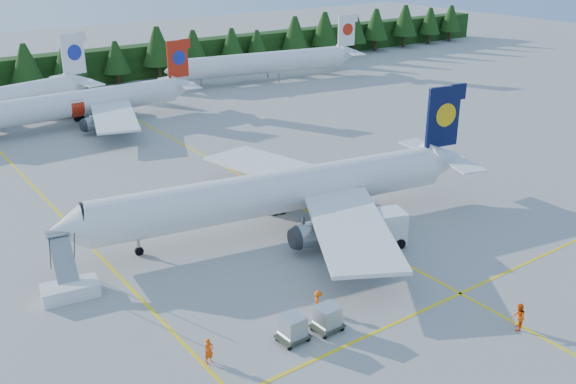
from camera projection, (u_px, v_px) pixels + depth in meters
ground at (348, 284)px, 49.86m from camera, size 320.00×320.00×0.00m
taxi_stripe_a at (83, 239)px, 57.33m from camera, size 0.25×120.00×0.01m
taxi_stripe_b at (268, 190)px, 68.16m from camera, size 0.25×120.00×0.01m
taxi_stripe_cross at (404, 319)px, 45.34m from camera, size 80.00×0.25×0.01m
treeline_hedge at (38, 73)px, 110.47m from camera, size 220.00×4.00×6.00m
airliner_navy at (269, 194)px, 57.94m from camera, size 39.38×32.12×11.54m
airliner_red at (70, 105)px, 89.31m from camera, size 36.12×29.72×10.50m
airliner_far_right at (259, 63)px, 117.07m from camera, size 37.88×9.36×11.07m
airstairs at (69, 285)px, 48.16m from camera, size 4.43×6.01×3.72m
service_truck at (368, 231)px, 55.30m from camera, size 6.88×4.29×3.12m
uld_pair at (310, 322)px, 43.08m from camera, size 4.77×2.05×1.60m
crew_a at (209, 351)px, 40.44m from camera, size 0.67×0.47×1.76m
crew_b at (519, 317)px, 43.81m from camera, size 1.23×1.17×2.00m
crew_c at (318, 301)px, 46.04m from camera, size 0.69×0.81×1.64m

